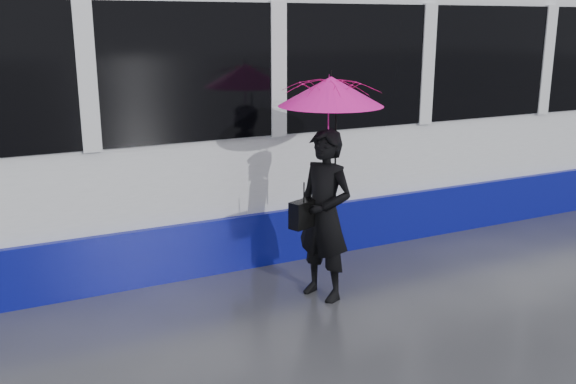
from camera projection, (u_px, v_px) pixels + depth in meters
ground at (192, 334)px, 5.74m from camera, size 90.00×90.00×0.00m
rails at (129, 248)px, 7.90m from camera, size 34.00×1.51×0.02m
tram at (117, 116)px, 7.47m from camera, size 26.00×2.56×3.35m
woman at (324, 215)px, 6.32m from camera, size 0.61×0.73×1.71m
umbrella at (331, 112)px, 6.08m from camera, size 1.30×1.30×1.16m
handbag at (304, 214)px, 6.23m from camera, size 0.33×0.24×0.45m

